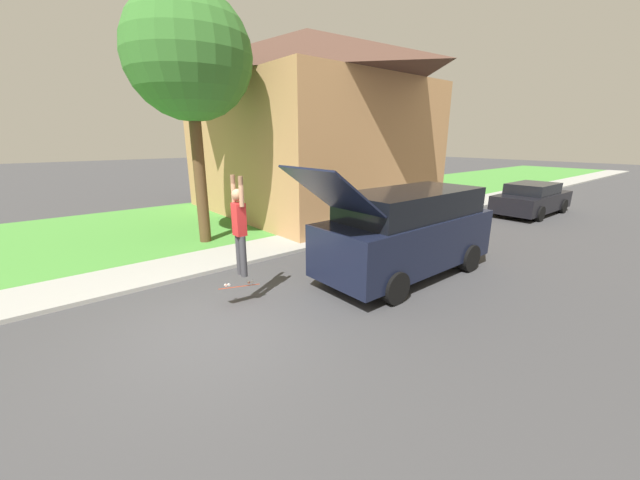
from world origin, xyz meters
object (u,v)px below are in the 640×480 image
(car_down_street, at_px, (532,199))
(skateboard, at_px, (239,286))
(suv_parked, at_px, (407,231))
(lawn_tree_near, at_px, (189,57))
(skateboarder, at_px, (239,225))

(car_down_street, bearing_deg, skateboard, -90.49)
(skateboard, bearing_deg, suv_parked, 73.60)
(lawn_tree_near, height_order, car_down_street, lawn_tree_near)
(lawn_tree_near, relative_size, skateboarder, 3.65)
(skateboarder, distance_m, skateboard, 1.32)
(suv_parked, xyz_separation_m, car_down_street, (-1.05, 10.56, -0.44))
(skateboarder, bearing_deg, suv_parked, 74.72)
(lawn_tree_near, height_order, skateboarder, lawn_tree_near)
(suv_parked, distance_m, car_down_street, 10.62)
(suv_parked, bearing_deg, lawn_tree_near, -154.76)
(lawn_tree_near, xyz_separation_m, suv_parked, (5.92, 2.79, -4.45))
(lawn_tree_near, bearing_deg, skateboarder, -13.59)
(suv_parked, xyz_separation_m, skateboarder, (-1.08, -3.96, 0.56))
(car_down_street, distance_m, skateboarder, 14.55)
(lawn_tree_near, relative_size, suv_parked, 1.32)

